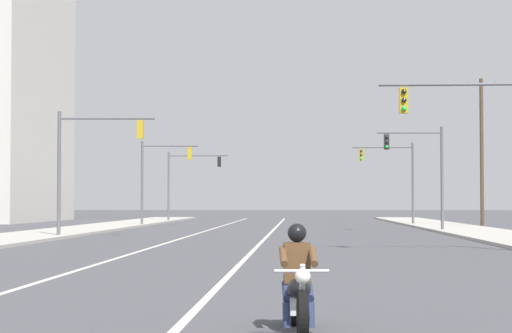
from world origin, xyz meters
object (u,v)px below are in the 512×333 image
object	(u,v)px
traffic_signal_far_left	(186,175)
utility_pole_right_far	(482,149)
motorcycle_with_rider	(298,289)
traffic_signal_mid_right	(424,163)
traffic_signal_near_left	(87,154)
traffic_signal_mid_left	(158,170)
traffic_signal_near_right	(496,133)
traffic_signal_far_right	(395,171)

from	to	relation	value
traffic_signal_far_left	utility_pole_right_far	distance (m)	28.40
motorcycle_with_rider	traffic_signal_mid_right	xyz separation A→B (m)	(7.29, 43.98, 3.45)
traffic_signal_mid_right	utility_pole_right_far	bearing A→B (deg)	63.13
traffic_signal_near_left	utility_pole_right_far	world-z (taller)	utility_pole_right_far
traffic_signal_mid_left	traffic_signal_near_left	bearing A→B (deg)	-90.18
traffic_signal_near_right	traffic_signal_near_left	size ratio (longest dim) A/B	1.00
traffic_signal_near_left	traffic_signal_mid_left	xyz separation A→B (m)	(0.07, 23.09, -0.04)
motorcycle_with_rider	traffic_signal_far_right	distance (m)	59.83
motorcycle_with_rider	traffic_signal_mid_right	bearing A→B (deg)	80.59
motorcycle_with_rider	traffic_signal_mid_right	size ratio (longest dim) A/B	0.35
motorcycle_with_rider	traffic_signal_far_left	xyz separation A→B (m)	(-10.11, 71.53, 3.54)
traffic_signal_near_right	utility_pole_right_far	size ratio (longest dim) A/B	0.60
traffic_signal_far_left	traffic_signal_near_left	bearing A→B (deg)	-90.52
traffic_signal_near_left	traffic_signal_mid_right	size ratio (longest dim) A/B	1.00
traffic_signal_near_right	traffic_signal_mid_right	distance (m)	23.41
motorcycle_with_rider	traffic_signal_mid_right	world-z (taller)	traffic_signal_mid_right
traffic_signal_mid_right	traffic_signal_mid_left	xyz separation A→B (m)	(-17.67, 12.66, 0.02)
motorcycle_with_rider	traffic_signal_mid_right	distance (m)	44.71
traffic_signal_mid_right	traffic_signal_far_right	xyz separation A→B (m)	(-0.16, 15.32, 0.04)
traffic_signal_near_left	traffic_signal_far_left	distance (m)	37.98
traffic_signal_near_right	traffic_signal_near_left	xyz separation A→B (m)	(-17.27, 12.98, -0.06)
traffic_signal_far_right	utility_pole_right_far	world-z (taller)	utility_pole_right_far
traffic_signal_far_right	traffic_signal_far_left	bearing A→B (deg)	144.66
traffic_signal_far_right	utility_pole_right_far	distance (m)	7.38
traffic_signal_far_right	traffic_signal_far_left	xyz separation A→B (m)	(-17.24, 12.23, 0.05)
traffic_signal_near_right	traffic_signal_far_right	distance (m)	38.73
traffic_signal_far_right	traffic_signal_mid_left	bearing A→B (deg)	-171.36
traffic_signal_mid_left	utility_pole_right_far	xyz separation A→B (m)	(23.08, -2.00, 1.37)
traffic_signal_mid_left	traffic_signal_far_left	xyz separation A→B (m)	(0.27, 14.89, 0.08)
traffic_signal_near_left	utility_pole_right_far	xyz separation A→B (m)	(23.15, 21.09, 1.33)
traffic_signal_mid_right	traffic_signal_mid_left	bearing A→B (deg)	144.38
motorcycle_with_rider	utility_pole_right_far	size ratio (longest dim) A/B	0.21
traffic_signal_near_right	utility_pole_right_far	world-z (taller)	utility_pole_right_far
traffic_signal_far_right	utility_pole_right_far	xyz separation A→B (m)	(5.56, -4.66, 1.34)
traffic_signal_mid_right	traffic_signal_far_left	bearing A→B (deg)	122.28
traffic_signal_mid_right	traffic_signal_far_right	bearing A→B (deg)	90.60
traffic_signal_mid_left	traffic_signal_far_left	world-z (taller)	same
traffic_signal_mid_right	traffic_signal_far_left	world-z (taller)	same
traffic_signal_mid_right	traffic_signal_far_right	distance (m)	15.32
traffic_signal_near_left	traffic_signal_far_right	bearing A→B (deg)	55.67
traffic_signal_near_right	utility_pole_right_far	distance (m)	34.60
motorcycle_with_rider	traffic_signal_far_right	size ratio (longest dim) A/B	0.35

